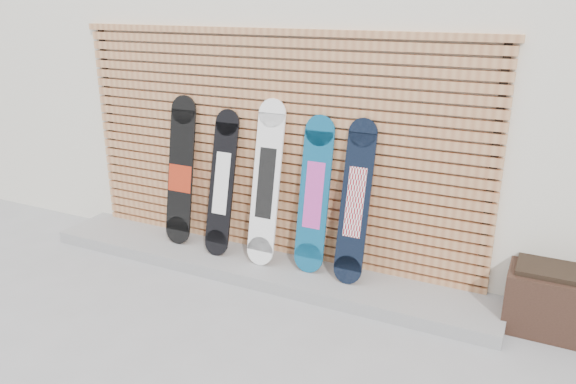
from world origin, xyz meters
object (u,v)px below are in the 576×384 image
object	(u,v)px
snowboard_2	(266,183)
snowboard_1	(222,183)
snowboard_0	(181,172)
snowboard_4	(355,202)
snowboard_3	(314,195)

from	to	relation	value
snowboard_2	snowboard_1	bearing A→B (deg)	-179.46
snowboard_0	snowboard_2	bearing A→B (deg)	-1.46
snowboard_2	snowboard_4	size ratio (longest dim) A/B	1.07
snowboard_1	snowboard_4	size ratio (longest dim) A/B	0.97
snowboard_1	snowboard_3	bearing A→B (deg)	2.10
snowboard_4	snowboard_3	bearing A→B (deg)	176.48
snowboard_0	snowboard_2	distance (m)	1.01
snowboard_1	snowboard_3	distance (m)	0.97
snowboard_3	snowboard_0	bearing A→B (deg)	-179.79
snowboard_0	snowboard_2	size ratio (longest dim) A/B	0.97
snowboard_3	snowboard_2	bearing A→B (deg)	-176.31
snowboard_3	snowboard_4	distance (m)	0.41
snowboard_1	snowboard_3	world-z (taller)	snowboard_3
snowboard_2	snowboard_4	distance (m)	0.89
snowboard_0	snowboard_3	xyz separation A→B (m)	(1.49, 0.01, -0.02)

